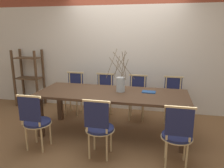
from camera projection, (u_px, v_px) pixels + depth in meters
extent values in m
plane|color=brown|center=(112.00, 133.00, 3.94)|extent=(16.00, 16.00, 0.00)
cube|color=beige|center=(125.00, 59.00, 4.89)|extent=(12.00, 0.06, 2.32)
cube|color=#4C3321|center=(112.00, 94.00, 3.76)|extent=(2.57, 0.97, 0.04)
cube|color=#4C3321|center=(40.00, 117.00, 3.74)|extent=(0.09, 0.09, 0.72)
cube|color=#4C3321|center=(184.00, 130.00, 3.24)|extent=(0.09, 0.09, 0.72)
cube|color=#4C3321|center=(60.00, 103.00, 4.46)|extent=(0.09, 0.09, 0.72)
cube|color=#4C3321|center=(180.00, 112.00, 3.96)|extent=(0.09, 0.09, 0.72)
cylinder|color=#1E234C|center=(38.00, 122.00, 3.36)|extent=(0.40, 0.40, 0.04)
cylinder|color=tan|center=(38.00, 123.00, 3.36)|extent=(0.42, 0.42, 0.01)
cylinder|color=tan|center=(36.00, 131.00, 3.56)|extent=(0.03, 0.03, 0.41)
cylinder|color=tan|center=(50.00, 132.00, 3.51)|extent=(0.03, 0.03, 0.41)
cylinder|color=tan|center=(26.00, 138.00, 3.32)|extent=(0.03, 0.03, 0.41)
cylinder|color=tan|center=(42.00, 140.00, 3.26)|extent=(0.03, 0.03, 0.41)
cylinder|color=tan|center=(21.00, 110.00, 3.16)|extent=(0.03, 0.03, 0.46)
cylinder|color=tan|center=(38.00, 112.00, 3.11)|extent=(0.03, 0.03, 0.46)
cube|color=#1E234C|center=(29.00, 109.00, 3.12)|extent=(0.34, 0.02, 0.37)
cube|color=tan|center=(28.00, 96.00, 3.08)|extent=(0.38, 0.03, 0.03)
cylinder|color=#1E234C|center=(100.00, 128.00, 3.14)|extent=(0.40, 0.40, 0.04)
cylinder|color=tan|center=(100.00, 130.00, 3.15)|extent=(0.42, 0.42, 0.01)
cylinder|color=tan|center=(94.00, 137.00, 3.35)|extent=(0.03, 0.03, 0.41)
cylinder|color=tan|center=(111.00, 139.00, 3.29)|extent=(0.03, 0.03, 0.41)
cylinder|color=tan|center=(89.00, 146.00, 3.10)|extent=(0.03, 0.03, 0.41)
cylinder|color=tan|center=(107.00, 148.00, 3.05)|extent=(0.03, 0.03, 0.41)
cylinder|color=tan|center=(87.00, 116.00, 2.95)|extent=(0.03, 0.03, 0.46)
cylinder|color=tan|center=(107.00, 118.00, 2.89)|extent=(0.03, 0.03, 0.46)
cube|color=#1E234C|center=(96.00, 115.00, 2.91)|extent=(0.34, 0.02, 0.37)
cube|color=tan|center=(96.00, 101.00, 2.87)|extent=(0.38, 0.03, 0.03)
cylinder|color=#1E234C|center=(177.00, 136.00, 2.92)|extent=(0.40, 0.40, 0.04)
cylinder|color=tan|center=(177.00, 137.00, 2.92)|extent=(0.42, 0.42, 0.01)
cylinder|color=tan|center=(166.00, 145.00, 3.12)|extent=(0.03, 0.03, 0.41)
cylinder|color=tan|center=(185.00, 147.00, 3.07)|extent=(0.03, 0.03, 0.41)
cylinder|color=tan|center=(166.00, 155.00, 2.88)|extent=(0.03, 0.03, 0.41)
cylinder|color=tan|center=(187.00, 157.00, 2.82)|extent=(0.03, 0.03, 0.41)
cylinder|color=tan|center=(168.00, 123.00, 2.73)|extent=(0.03, 0.03, 0.46)
cylinder|color=tan|center=(191.00, 125.00, 2.67)|extent=(0.03, 0.03, 0.46)
cube|color=#1E234C|center=(179.00, 122.00, 2.69)|extent=(0.34, 0.02, 0.37)
cube|color=tan|center=(180.00, 108.00, 2.65)|extent=(0.38, 0.03, 0.03)
cylinder|color=#1E234C|center=(73.00, 95.00, 4.74)|extent=(0.40, 0.40, 0.04)
cylinder|color=tan|center=(73.00, 96.00, 4.75)|extent=(0.42, 0.42, 0.01)
cylinder|color=tan|center=(77.00, 107.00, 4.64)|extent=(0.03, 0.03, 0.41)
cylinder|color=tan|center=(66.00, 106.00, 4.70)|extent=(0.03, 0.03, 0.41)
cylinder|color=tan|center=(81.00, 103.00, 4.89)|extent=(0.03, 0.03, 0.41)
cylinder|color=tan|center=(70.00, 102.00, 4.95)|extent=(0.03, 0.03, 0.41)
cylinder|color=tan|center=(82.00, 82.00, 4.81)|extent=(0.03, 0.03, 0.46)
cylinder|color=tan|center=(70.00, 82.00, 4.87)|extent=(0.03, 0.03, 0.46)
cube|color=#1E234C|center=(76.00, 81.00, 4.84)|extent=(0.34, 0.02, 0.37)
cube|color=tan|center=(75.00, 73.00, 4.79)|extent=(0.38, 0.03, 0.03)
cylinder|color=#1E234C|center=(103.00, 97.00, 4.60)|extent=(0.40, 0.40, 0.04)
cylinder|color=tan|center=(103.00, 98.00, 4.60)|extent=(0.42, 0.42, 0.01)
cylinder|color=tan|center=(108.00, 110.00, 4.50)|extent=(0.03, 0.03, 0.41)
cylinder|color=tan|center=(96.00, 109.00, 4.56)|extent=(0.03, 0.03, 0.41)
cylinder|color=tan|center=(111.00, 105.00, 4.75)|extent=(0.03, 0.03, 0.41)
cylinder|color=tan|center=(99.00, 105.00, 4.80)|extent=(0.03, 0.03, 0.41)
cylinder|color=tan|center=(112.00, 84.00, 4.67)|extent=(0.03, 0.03, 0.46)
cylinder|color=tan|center=(99.00, 83.00, 4.73)|extent=(0.03, 0.03, 0.46)
cube|color=#1E234C|center=(105.00, 83.00, 4.70)|extent=(0.34, 0.02, 0.37)
cube|color=tan|center=(105.00, 74.00, 4.64)|extent=(0.38, 0.03, 0.03)
cylinder|color=#1E234C|center=(137.00, 99.00, 4.45)|extent=(0.40, 0.40, 0.04)
cylinder|color=tan|center=(137.00, 100.00, 4.45)|extent=(0.42, 0.42, 0.01)
cylinder|color=tan|center=(142.00, 112.00, 4.35)|extent=(0.03, 0.03, 0.41)
cylinder|color=tan|center=(129.00, 111.00, 4.41)|extent=(0.03, 0.03, 0.41)
cylinder|color=tan|center=(143.00, 108.00, 4.60)|extent=(0.03, 0.03, 0.41)
cylinder|color=tan|center=(131.00, 107.00, 4.65)|extent=(0.03, 0.03, 0.41)
cylinder|color=tan|center=(145.00, 86.00, 4.52)|extent=(0.03, 0.03, 0.46)
cylinder|color=tan|center=(131.00, 85.00, 4.58)|extent=(0.03, 0.03, 0.46)
cube|color=#1E234C|center=(138.00, 84.00, 4.55)|extent=(0.34, 0.02, 0.37)
cube|color=tan|center=(138.00, 75.00, 4.50)|extent=(0.38, 0.03, 0.03)
cylinder|color=#1E234C|center=(173.00, 102.00, 4.30)|extent=(0.40, 0.40, 0.04)
cylinder|color=tan|center=(172.00, 103.00, 4.30)|extent=(0.42, 0.42, 0.01)
cylinder|color=tan|center=(179.00, 115.00, 4.20)|extent=(0.03, 0.03, 0.41)
cylinder|color=tan|center=(165.00, 114.00, 4.26)|extent=(0.03, 0.03, 0.41)
cylinder|color=tan|center=(178.00, 111.00, 4.45)|extent=(0.03, 0.03, 0.41)
cylinder|color=tan|center=(165.00, 110.00, 4.50)|extent=(0.03, 0.03, 0.41)
cylinder|color=tan|center=(180.00, 88.00, 4.37)|extent=(0.03, 0.03, 0.46)
cylinder|color=tan|center=(166.00, 87.00, 4.43)|extent=(0.03, 0.03, 0.46)
cube|color=#1E234C|center=(173.00, 86.00, 4.40)|extent=(0.34, 0.02, 0.37)
cube|color=tan|center=(174.00, 77.00, 4.35)|extent=(0.38, 0.03, 0.03)
cylinder|color=#B2BCC1|center=(121.00, 84.00, 3.78)|extent=(0.15, 0.15, 0.25)
cylinder|color=brown|center=(112.00, 63.00, 3.79)|extent=(0.13, 0.35, 0.48)
cylinder|color=brown|center=(120.00, 64.00, 3.82)|extent=(0.24, 0.08, 0.42)
cylinder|color=brown|center=(124.00, 65.00, 3.66)|extent=(0.06, 0.13, 0.45)
cylinder|color=brown|center=(121.00, 69.00, 3.63)|extent=(0.16, 0.05, 0.32)
cylinder|color=brown|center=(124.00, 66.00, 3.52)|extent=(0.34, 0.18, 0.46)
cylinder|color=brown|center=(125.00, 68.00, 3.76)|extent=(0.14, 0.14, 0.32)
cylinder|color=brown|center=(123.00, 64.00, 3.72)|extent=(0.08, 0.08, 0.46)
cylinder|color=brown|center=(117.00, 67.00, 3.75)|extent=(0.08, 0.15, 0.36)
cylinder|color=brown|center=(118.00, 69.00, 3.58)|extent=(0.30, 0.06, 0.36)
cube|color=#234C8C|center=(149.00, 92.00, 3.75)|extent=(0.24, 0.16, 0.02)
cube|color=#513823|center=(14.00, 79.00, 5.17)|extent=(0.04, 0.04, 1.35)
cube|color=#513823|center=(36.00, 80.00, 5.04)|extent=(0.04, 0.04, 1.35)
cube|color=#513823|center=(22.00, 76.00, 5.47)|extent=(0.04, 0.04, 1.35)
cube|color=#513823|center=(44.00, 77.00, 5.35)|extent=(0.04, 0.04, 1.35)
cube|color=#513823|center=(31.00, 98.00, 5.38)|extent=(0.59, 0.32, 0.02)
cube|color=#513823|center=(29.00, 78.00, 5.26)|extent=(0.59, 0.32, 0.02)
cube|color=#513823|center=(27.00, 58.00, 5.14)|extent=(0.59, 0.32, 0.02)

